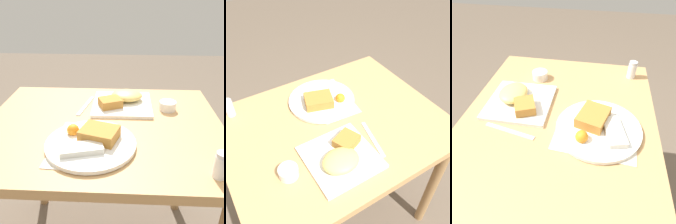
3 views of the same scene
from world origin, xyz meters
The scene contains 8 objects.
ground_plane centered at (0.00, 0.00, 0.00)m, with size 8.00×8.00×0.00m, color brown.
dining_table centered at (0.00, 0.00, 0.66)m, with size 0.94×0.75×0.76m.
menu_card centered at (0.07, 0.15, 0.76)m, with size 0.20×0.30×0.00m.
plate_square_near centered at (-0.07, -0.18, 0.78)m, with size 0.26×0.26×0.06m.
plate_oval_far centered at (0.03, 0.15, 0.78)m, with size 0.31×0.31×0.05m.
sauce_ramekin centered at (-0.27, -0.14, 0.78)m, with size 0.07×0.07×0.04m.
salt_shaker centered at (-0.36, 0.29, 0.80)m, with size 0.04×0.04×0.08m.
butter_knife centered at (0.09, -0.16, 0.76)m, with size 0.06×0.20×0.00m.
Camera 3 is at (0.59, 0.13, 1.34)m, focal length 35.00 mm.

